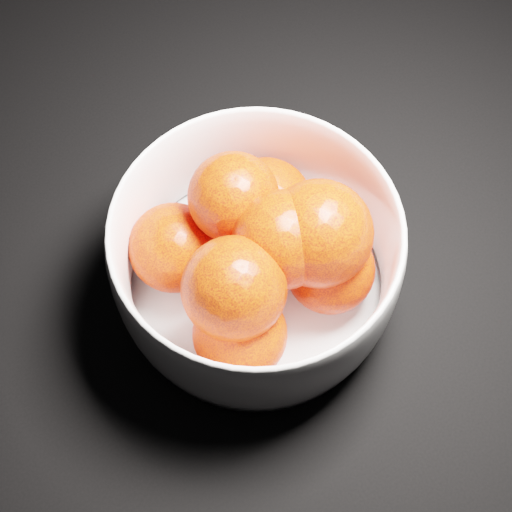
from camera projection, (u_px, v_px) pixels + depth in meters
bowl at (256, 259)px, 0.53m from camera, size 0.22×0.22×0.10m
orange_pile at (262, 249)px, 0.52m from camera, size 0.16×0.16×0.12m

